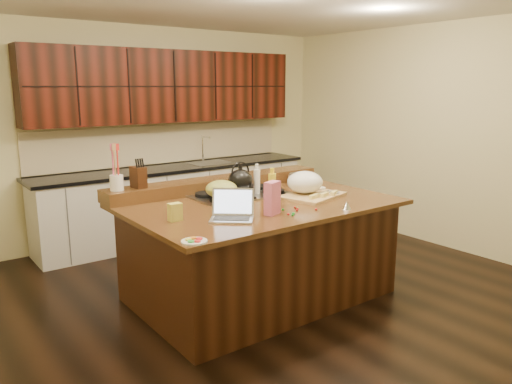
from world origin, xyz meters
TOP-DOWN VIEW (x-y plane):
  - room at (0.00, 0.00)m, footprint 5.52×5.02m
  - island at (0.00, 0.00)m, footprint 2.40×1.60m
  - back_ledge at (0.00, 0.70)m, footprint 2.40×0.30m
  - cooktop at (0.00, 0.30)m, footprint 0.92×0.52m
  - back_counter at (0.30, 2.23)m, footprint 3.70×0.66m
  - kettle at (0.00, 0.30)m, footprint 0.24×0.24m
  - green_bowl at (-0.30, 0.17)m, footprint 0.32×0.32m
  - laptop at (-0.54, -0.35)m, footprint 0.43×0.42m
  - oil_bottle at (0.05, -0.12)m, footprint 0.08×0.08m
  - vinegar_bottle at (0.16, 0.25)m, footprint 0.07×0.07m
  - wooden_tray at (0.50, -0.09)m, footprint 0.68×0.57m
  - ramekin_a at (0.71, -0.26)m, footprint 0.11×0.11m
  - ramekin_b at (0.72, -0.24)m, footprint 0.11×0.11m
  - ramekin_c at (0.75, -0.02)m, footprint 0.11×0.11m
  - strainer_bowl at (0.87, 0.43)m, footprint 0.28×0.28m
  - kitchen_timer at (0.42, -0.68)m, footprint 0.08×0.08m
  - pink_bag at (-0.19, -0.43)m, footprint 0.16×0.13m
  - candy_plate at (-1.09, -0.70)m, footprint 0.19×0.19m
  - package_box at (-0.93, -0.14)m, footprint 0.10×0.07m
  - utensil_crock at (-1.07, 0.70)m, footprint 0.12×0.12m
  - knife_block at (-0.86, 0.70)m, footprint 0.11×0.17m
  - gumdrop_0 at (0.19, -0.56)m, footprint 0.02×0.02m
  - gumdrop_1 at (-0.06, -0.54)m, footprint 0.02×0.02m
  - gumdrop_2 at (0.08, -0.44)m, footprint 0.02×0.02m
  - gumdrop_3 at (-0.10, -0.58)m, footprint 0.02×0.02m
  - gumdrop_4 at (-0.11, -0.54)m, footprint 0.02×0.02m
  - gumdrop_5 at (-0.05, -0.39)m, footprint 0.02×0.02m
  - gumdrop_6 at (-0.23, -0.40)m, footprint 0.02×0.02m
  - gumdrop_7 at (-0.06, -0.55)m, footprint 0.02×0.02m
  - gumdrop_8 at (-0.17, -0.38)m, footprint 0.02×0.02m
  - gumdrop_9 at (-0.14, -0.39)m, footprint 0.02×0.02m
  - gumdrop_10 at (0.09, -0.40)m, footprint 0.02×0.02m
  - gumdrop_11 at (0.09, -0.42)m, footprint 0.02×0.02m
  - gumdrop_12 at (0.04, -0.48)m, footprint 0.02×0.02m

SIDE VIEW (x-z plane):
  - island at x=0.00m, z-range 0.00..0.92m
  - candy_plate at x=-1.09m, z-range 0.92..0.93m
  - gumdrop_0 at x=0.19m, z-range 0.92..0.94m
  - gumdrop_1 at x=-0.06m, z-range 0.92..0.94m
  - gumdrop_2 at x=0.08m, z-range 0.92..0.94m
  - gumdrop_3 at x=-0.10m, z-range 0.92..0.94m
  - gumdrop_4 at x=-0.11m, z-range 0.92..0.94m
  - gumdrop_5 at x=-0.05m, z-range 0.92..0.94m
  - gumdrop_6 at x=-0.23m, z-range 0.92..0.94m
  - gumdrop_7 at x=-0.06m, z-range 0.92..0.94m
  - gumdrop_8 at x=-0.17m, z-range 0.92..0.94m
  - gumdrop_9 at x=-0.14m, z-range 0.92..0.94m
  - gumdrop_10 at x=0.09m, z-range 0.92..0.94m
  - gumdrop_11 at x=0.09m, z-range 0.92..0.94m
  - gumdrop_12 at x=0.04m, z-range 0.92..0.94m
  - cooktop at x=0.00m, z-range 0.91..0.96m
  - ramekin_a at x=0.71m, z-range 0.92..0.96m
  - ramekin_b at x=0.72m, z-range 0.92..0.96m
  - ramekin_c at x=0.75m, z-range 0.92..0.96m
  - kitchen_timer at x=0.42m, z-range 0.92..0.99m
  - strainer_bowl at x=0.87m, z-range 0.92..1.01m
  - back_ledge at x=0.00m, z-range 0.92..1.04m
  - laptop at x=-0.54m, z-range 0.87..1.10m
  - back_counter at x=0.30m, z-range -0.22..2.18m
  - package_box at x=-0.93m, z-range 0.92..1.06m
  - wooden_tray at x=0.50m, z-range 0.91..1.15m
  - green_bowl at x=-0.30m, z-range 0.97..1.12m
  - vinegar_bottle at x=0.16m, z-range 0.92..1.17m
  - oil_bottle at x=0.05m, z-range 0.92..1.19m
  - pink_bag at x=-0.19m, z-range 0.92..1.19m
  - kettle at x=0.00m, z-range 0.97..1.18m
  - utensil_crock at x=-1.07m, z-range 1.04..1.18m
  - knife_block at x=-0.86m, z-range 1.04..1.23m
  - room at x=0.00m, z-range -0.01..2.71m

